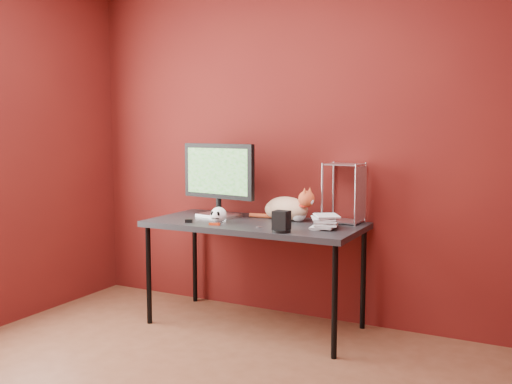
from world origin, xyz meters
The scene contains 11 objects.
room centered at (0.00, 0.00, 1.45)m, with size 3.52×3.52×2.61m.
desk centered at (-0.15, 1.37, 0.70)m, with size 1.50×0.70×0.75m.
monitor centered at (-0.49, 1.46, 1.05)m, with size 0.62×0.24×0.54m.
cat centered at (0.02, 1.55, 0.84)m, with size 0.53×0.28×0.25m.
skull_mug centered at (-0.36, 1.23, 0.81)m, with size 0.11×0.11×0.11m.
speaker centered at (0.18, 1.09, 0.81)m, with size 0.12×0.12×0.14m.
book_stack centered at (0.31, 1.34, 1.25)m, with size 0.23×0.25×1.00m.
wire_rack centered at (0.41, 1.63, 0.96)m, with size 0.25×0.21×0.42m.
pocket_knife centered at (-0.33, 1.13, 0.76)m, with size 0.08×0.02×0.02m, color #B22A0D.
black_gadget centered at (-0.54, 1.13, 0.76)m, with size 0.05×0.03×0.02m, color black.
washer centered at (-0.02, 1.19, 0.75)m, with size 0.04×0.04×0.00m, color #B9B9BE.
Camera 1 is at (1.65, -2.13, 1.40)m, focal length 40.00 mm.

